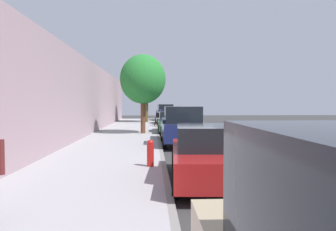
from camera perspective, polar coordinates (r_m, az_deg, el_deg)
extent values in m
plane|color=#333333|center=(18.26, 4.74, -4.40)|extent=(73.79, 73.79, 0.00)
cube|color=#9D9A9E|center=(18.19, -8.65, -4.25)|extent=(4.25, 46.12, 0.12)
cube|color=gray|center=(18.10, -1.67, -4.26)|extent=(0.16, 46.12, 0.12)
cube|color=white|center=(40.40, 5.24, -0.77)|extent=(0.14, 2.20, 0.01)
cube|color=white|center=(36.25, 6.17, -1.12)|extent=(0.14, 2.20, 0.01)
cube|color=white|center=(32.11, 7.35, -1.55)|extent=(0.14, 2.20, 0.01)
cube|color=white|center=(28.00, 8.87, -2.11)|extent=(0.14, 2.20, 0.01)
cube|color=white|center=(23.92, 10.91, -2.86)|extent=(0.14, 2.20, 0.01)
cube|color=white|center=(19.88, 13.79, -3.91)|extent=(0.14, 2.20, 0.01)
cube|color=white|center=(15.93, 18.13, -5.46)|extent=(0.14, 2.20, 0.01)
cube|color=white|center=(12.15, 25.30, -7.94)|extent=(0.14, 2.20, 0.01)
cube|color=white|center=(18.20, 2.98, -4.41)|extent=(0.12, 46.12, 0.01)
cube|color=#AA8E95|center=(18.47, -16.05, 3.10)|extent=(0.50, 46.12, 4.83)
cube|color=black|center=(37.40, -0.52, 0.19)|extent=(2.06, 4.76, 0.90)
cube|color=black|center=(37.38, -0.52, 1.46)|extent=(1.78, 3.16, 0.76)
cylinder|color=black|center=(35.91, -1.74, -0.54)|extent=(0.25, 0.77, 0.76)
cylinder|color=black|center=(36.04, 1.03, -0.52)|extent=(0.25, 0.77, 0.76)
cylinder|color=black|center=(38.81, -1.97, -0.33)|extent=(0.25, 0.77, 0.76)
cylinder|color=black|center=(38.94, 0.60, -0.32)|extent=(0.25, 0.77, 0.76)
cube|color=#B7BABF|center=(31.12, -0.47, -0.55)|extent=(1.97, 4.48, 0.64)
cube|color=black|center=(31.09, -0.47, 0.59)|extent=(1.65, 2.17, 0.60)
cylinder|color=black|center=(29.71, -1.79, -1.21)|extent=(0.25, 0.67, 0.66)
cylinder|color=black|center=(29.86, 1.32, -1.19)|extent=(0.25, 0.67, 0.66)
cylinder|color=black|center=(32.43, -2.10, -0.92)|extent=(0.25, 0.67, 0.66)
cylinder|color=black|center=(32.57, 0.74, -0.91)|extent=(0.25, 0.67, 0.66)
cube|color=#1E512D|center=(22.27, 0.56, -1.65)|extent=(1.79, 4.41, 0.64)
cube|color=black|center=(22.23, 0.56, -0.06)|extent=(1.56, 2.11, 0.60)
cylinder|color=black|center=(20.90, -1.47, -2.65)|extent=(0.23, 0.66, 0.66)
cylinder|color=black|center=(20.99, 2.96, -2.63)|extent=(0.23, 0.66, 0.66)
cylinder|color=black|center=(23.62, -1.58, -2.09)|extent=(0.23, 0.66, 0.66)
cylinder|color=black|center=(23.70, 2.34, -2.08)|extent=(0.23, 0.66, 0.66)
cube|color=navy|center=(16.17, 2.38, -2.58)|extent=(1.96, 5.30, 0.80)
cube|color=black|center=(15.20, 2.70, 0.13)|extent=(1.73, 1.50, 0.80)
cube|color=navy|center=(17.32, 2.03, -0.74)|extent=(1.86, 2.65, 0.12)
cylinder|color=black|center=(14.52, -0.59, -4.52)|extent=(0.22, 0.80, 0.80)
cylinder|color=black|center=(14.70, 6.48, -4.45)|extent=(0.22, 0.80, 0.80)
cylinder|color=black|center=(17.78, -1.00, -3.28)|extent=(0.22, 0.80, 0.80)
cylinder|color=black|center=(17.93, 4.78, -3.24)|extent=(0.22, 0.80, 0.80)
cube|color=maroon|center=(8.46, 6.98, -8.02)|extent=(2.03, 4.50, 0.64)
cube|color=black|center=(8.37, 7.00, -3.85)|extent=(1.68, 2.19, 0.60)
cylinder|color=black|center=(7.14, 1.56, -12.16)|extent=(0.26, 0.67, 0.66)
cylinder|color=black|center=(7.34, 14.58, -11.82)|extent=(0.26, 0.67, 0.66)
cylinder|color=black|center=(9.80, 1.34, -8.20)|extent=(0.26, 0.67, 0.66)
cylinder|color=black|center=(9.95, 10.80, -8.08)|extent=(0.26, 0.67, 0.66)
torus|color=black|center=(27.50, -0.24, -1.43)|extent=(0.59, 0.48, 0.71)
torus|color=black|center=(26.83, -1.92, -1.52)|extent=(0.59, 0.48, 0.71)
cylinder|color=#197233|center=(27.24, -0.86, -1.27)|extent=(0.53, 0.43, 0.53)
cylinder|color=#197233|center=(27.01, -1.45, -1.32)|extent=(0.13, 0.11, 0.49)
cylinder|color=#197233|center=(27.20, -0.94, -0.77)|extent=(0.59, 0.48, 0.05)
cylinder|color=#197233|center=(26.95, -1.64, -1.67)|extent=(0.30, 0.25, 0.19)
cylinder|color=#197233|center=(26.90, -1.73, -1.17)|extent=(0.23, 0.19, 0.34)
cylinder|color=#197233|center=(27.47, -0.30, -1.08)|extent=(0.11, 0.10, 0.35)
cube|color=black|center=(26.96, -1.53, -0.73)|extent=(0.25, 0.23, 0.05)
cylinder|color=black|center=(27.43, -0.36, -0.60)|extent=(0.31, 0.38, 0.03)
cylinder|color=#C6B284|center=(27.52, -1.41, -1.35)|extent=(0.15, 0.15, 0.78)
cylinder|color=#C6B284|center=(27.69, -1.62, -1.33)|extent=(0.15, 0.15, 0.78)
cube|color=white|center=(27.57, -1.51, 0.04)|extent=(0.38, 0.44, 0.55)
cylinder|color=white|center=(27.35, -1.25, -0.04)|extent=(0.10, 0.10, 0.52)
cylinder|color=white|center=(27.80, -1.78, 0.00)|extent=(0.10, 0.10, 0.52)
sphere|color=tan|center=(27.56, -1.52, 0.84)|extent=(0.22, 0.22, 0.22)
sphere|color=navy|center=(27.56, -1.52, 0.92)|extent=(0.25, 0.25, 0.25)
cube|color=black|center=(27.47, -1.88, 0.07)|extent=(0.30, 0.35, 0.44)
cylinder|color=brown|center=(33.57, -3.90, 1.46)|extent=(0.36, 0.36, 3.08)
ellipsoid|color=#2A5924|center=(33.63, -3.91, 5.73)|extent=(3.51, 3.51, 3.62)
cylinder|color=brown|center=(20.92, -4.54, 0.54)|extent=(0.31, 0.31, 2.75)
ellipsoid|color=#277930|center=(20.97, -4.55, 6.56)|extent=(3.00, 3.00, 3.24)
cylinder|color=#591E1E|center=(5.78, -27.88, -6.65)|extent=(0.10, 0.10, 0.57)
cylinder|color=red|center=(10.00, -3.20, -7.17)|extent=(0.22, 0.22, 0.70)
sphere|color=red|center=(9.95, -3.21, -4.96)|extent=(0.20, 0.20, 0.20)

